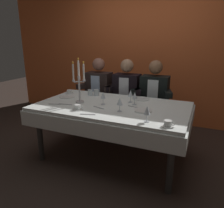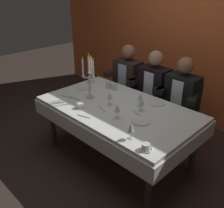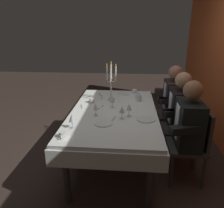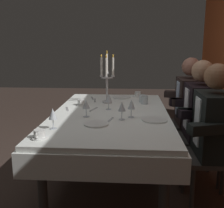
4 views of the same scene
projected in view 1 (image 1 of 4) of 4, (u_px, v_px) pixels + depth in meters
The scene contains 25 objects.
ground_plane at pixel (112, 157), 2.98m from camera, with size 12.00×12.00×0.00m, color #382B25.
back_wall at pixel (148, 50), 4.06m from camera, with size 6.00×0.12×2.70m, color orange.
dining_table at pixel (112, 114), 2.81m from camera, with size 1.94×1.14×0.74m.
candelabra at pixel (79, 83), 2.80m from camera, with size 0.15×0.17×0.58m.
dinner_plate_0 at pixel (143, 110), 2.53m from camera, with size 0.21×0.21×0.01m, color white.
dinner_plate_1 at pixel (141, 99), 3.02m from camera, with size 0.23×0.23×0.01m, color white.
dinner_plate_2 at pixel (67, 97), 3.13m from camera, with size 0.22×0.22×0.01m, color white.
wine_glass_0 at pixel (103, 96), 2.76m from camera, with size 0.07×0.07×0.16m.
wine_glass_1 at pixel (147, 111), 2.17m from camera, with size 0.07×0.07×0.16m.
wine_glass_2 at pixel (120, 102), 2.48m from camera, with size 0.07×0.07×0.16m.
wine_glass_3 at pixel (135, 96), 2.74m from camera, with size 0.07×0.07×0.16m.
wine_glass_4 at pixel (130, 94), 2.85m from camera, with size 0.07×0.07×0.16m.
water_tumbler_0 at pixel (90, 92), 3.24m from camera, with size 0.07×0.07×0.09m, color silver.
water_tumbler_1 at pixel (96, 93), 3.22m from camera, with size 0.07×0.07×0.09m, color silver.
coffee_cup_0 at pixel (168, 124), 2.07m from camera, with size 0.13×0.12×0.06m.
coffee_cup_1 at pixel (69, 92), 3.33m from camera, with size 0.13×0.12×0.06m.
coffee_cup_2 at pixel (78, 107), 2.58m from camera, with size 0.13×0.12×0.06m.
fork_0 at pixel (134, 107), 2.68m from camera, with size 0.17×0.02×0.01m, color #B7B7BC.
fork_1 at pixel (55, 104), 2.79m from camera, with size 0.17×0.02×0.01m, color #B7B7BC.
knife_2 at pixel (65, 104), 2.78m from camera, with size 0.19×0.02×0.01m, color #B7B7BC.
fork_3 at pixel (88, 114), 2.41m from camera, with size 0.17×0.02×0.01m, color #B7B7BC.
fork_4 at pixel (99, 108), 2.65m from camera, with size 0.17×0.02×0.01m, color #B7B7BC.
seated_diner_0 at pixel (99, 87), 3.79m from camera, with size 0.63×0.48×1.24m.
seated_diner_1 at pixel (127, 90), 3.60m from camera, with size 0.63×0.48×1.24m.
seated_diner_2 at pixel (154, 93), 3.42m from camera, with size 0.63×0.48×1.24m.
Camera 1 is at (1.06, -2.44, 1.54)m, focal length 35.04 mm.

